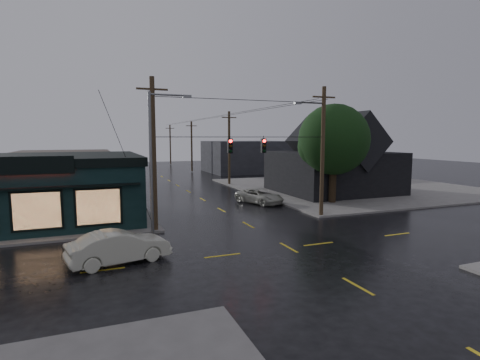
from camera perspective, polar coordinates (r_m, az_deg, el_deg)
name	(u,v)px	position (r m, az deg, el deg)	size (l,w,h in m)	color
ground_plane	(289,248)	(21.90, 7.43, -10.18)	(160.00, 160.00, 0.00)	black
sidewalk_ne	(351,187)	(49.20, 16.62, -1.00)	(28.00, 28.00, 0.15)	#625F5B
pizza_shop	(25,188)	(31.86, -29.97, -1.06)	(16.30, 12.34, 4.90)	black
ne_building	(333,153)	(43.44, 14.04, 3.94)	(12.60, 11.60, 8.75)	black
corner_tree	(334,140)	(36.20, 14.09, 5.96)	(6.64, 6.64, 9.24)	black
utility_pole_nw	(156,232)	(25.88, -12.71, -7.67)	(2.00, 0.32, 10.15)	black
utility_pole_ne	(321,217)	(30.58, 12.24, -5.47)	(2.00, 0.32, 10.15)	black
utility_pole_far_a	(229,185)	(49.65, -1.64, -0.75)	(2.00, 0.32, 9.65)	black
utility_pole_far_b	(192,172)	(68.69, -7.32, 1.21)	(2.00, 0.32, 9.15)	black
utility_pole_far_c	(171,165)	(88.16, -10.52, 2.31)	(2.00, 0.32, 9.15)	black
span_signal_assembly	(247,145)	(26.89, 1.06, 5.29)	(13.00, 0.48, 1.23)	black
streetlight_nw	(153,234)	(25.16, -13.14, -8.09)	(5.40, 0.30, 9.15)	slate
streetlight_ne	(321,214)	(31.42, 12.29, -5.15)	(5.40, 0.30, 9.15)	slate
bg_building_west	(65,166)	(58.60, -25.16, 1.90)	(12.00, 10.00, 4.40)	#312A24
bg_building_east	(246,156)	(68.63, 0.99, 3.60)	(14.00, 12.00, 5.60)	black
sedan_cream	(119,247)	(19.94, -17.91, -9.67)	(1.73, 4.97, 1.64)	beige
suv_silver	(260,196)	(35.76, 3.00, -2.46)	(2.32, 5.03, 1.40)	#AEAEA1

